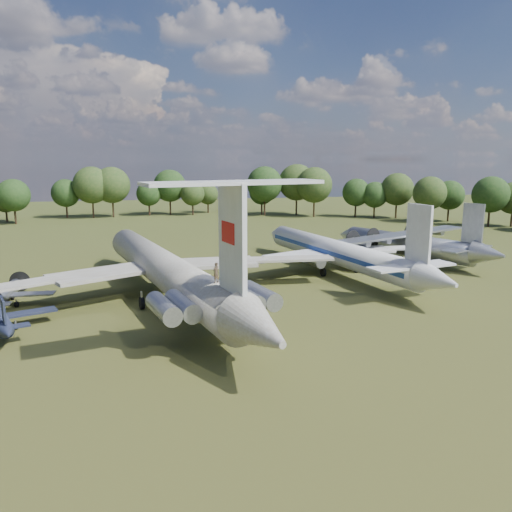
{
  "coord_description": "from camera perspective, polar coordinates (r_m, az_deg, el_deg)",
  "views": [
    {
      "loc": [
        -6.99,
        -60.74,
        16.41
      ],
      "look_at": [
        5.28,
        -3.23,
        5.0
      ],
      "focal_mm": 35.0,
      "sensor_mm": 36.0,
      "label": 1
    }
  ],
  "objects": [
    {
      "name": "ground",
      "position": [
        63.31,
        -5.3,
        -4.09
      ],
      "size": [
        300.0,
        300.0,
        0.0
      ],
      "primitive_type": "plane",
      "color": "#253F15",
      "rests_on": "ground"
    },
    {
      "name": "il62_airliner",
      "position": [
        59.57,
        -10.33,
        -2.31
      ],
      "size": [
        58.53,
        68.4,
        5.79
      ],
      "primitive_type": null,
      "rotation": [
        0.0,
        0.0,
        0.25
      ],
      "color": "silver",
      "rests_on": "ground"
    },
    {
      "name": "tu104_jet",
      "position": [
        73.8,
        9.16,
        -0.09
      ],
      "size": [
        45.59,
        54.93,
        4.85
      ],
      "primitive_type": null,
      "rotation": [
        0.0,
        0.0,
        0.21
      ],
      "color": "silver",
      "rests_on": "ground"
    },
    {
      "name": "an12_transport",
      "position": [
        85.52,
        16.83,
        0.95
      ],
      "size": [
        41.55,
        43.26,
        4.43
      ],
      "primitive_type": null,
      "rotation": [
        0.0,
        0.0,
        0.44
      ],
      "color": "#A0A3A8",
      "rests_on": "ground"
    },
    {
      "name": "small_prop_northwest",
      "position": [
        63.15,
        -26.87,
        -4.29
      ],
      "size": [
        11.29,
        15.05,
        2.15
      ],
      "primitive_type": null,
      "rotation": [
        0.0,
        0.0,
        -0.04
      ],
      "color": "#A9ACB1",
      "rests_on": "ground"
    },
    {
      "name": "person_on_il62",
      "position": [
        43.71,
        -4.6,
        -1.9
      ],
      "size": [
        0.78,
        0.74,
        1.8
      ],
      "primitive_type": "imported",
      "rotation": [
        0.0,
        0.0,
        3.81
      ],
      "color": "#91704A",
      "rests_on": "il62_airliner"
    }
  ]
}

